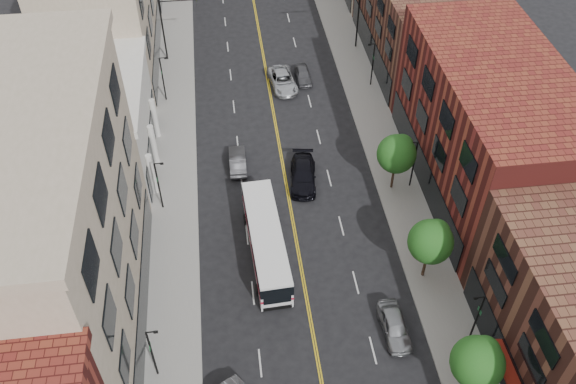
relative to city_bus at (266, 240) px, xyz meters
name	(u,v)px	position (x,y,z in m)	size (l,w,h in m)	color
sidewalk_left	(176,128)	(-7.42, 17.27, -1.61)	(4.00, 110.00, 0.15)	gray
sidewalk_right	(372,113)	(12.58, 17.27, -1.61)	(4.00, 110.00, 0.15)	gray
bldg_l_tanoffice	(43,241)	(-14.42, -4.73, 7.31)	(10.00, 22.00, 18.00)	tan
bldg_l_white	(91,127)	(-14.42, 13.27, 2.31)	(10.00, 14.00, 8.00)	silver
bldg_r_mid	(489,129)	(19.58, 6.27, 4.31)	(10.00, 22.00, 12.00)	maroon
bldg_r_far_a	(418,18)	(19.58, 27.27, 3.31)	(10.00, 20.00, 10.00)	#572C22
tree_r_1	(479,361)	(11.97, -13.65, 2.44)	(3.40, 3.40, 5.59)	black
tree_r_2	(432,240)	(11.97, -3.65, 2.44)	(3.40, 3.40, 5.59)	black
tree_r_3	(397,152)	(11.97, 6.35, 2.44)	(3.40, 3.40, 5.59)	black
lamp_l_1	(152,351)	(-8.37, -9.73, 1.28)	(0.81, 0.55, 5.05)	black
lamp_l_2	(159,183)	(-8.37, 6.27, 1.28)	(0.81, 0.55, 5.05)	black
lamp_l_3	(163,77)	(-8.37, 22.27, 1.28)	(0.81, 0.55, 5.05)	black
lamp_r_1	(477,316)	(13.53, -9.73, 1.28)	(0.81, 0.55, 5.05)	black
lamp_r_2	(414,162)	(13.53, 6.27, 1.28)	(0.81, 0.55, 5.05)	black
lamp_r_3	(373,62)	(13.53, 22.27, 1.28)	(0.81, 0.55, 5.05)	black
signal_mast_left	(169,23)	(-7.68, 30.27, 2.96)	(4.49, 0.18, 7.20)	black
signal_mast_right	(352,11)	(12.85, 30.27, 2.96)	(4.49, 0.18, 7.20)	black
city_bus	(266,240)	(0.00, 0.00, 0.00)	(3.13, 11.39, 2.90)	white
car_parked_far	(395,326)	(8.38, -8.44, -0.93)	(1.79, 4.45, 1.52)	#929499
car_lane_behind	(238,160)	(-1.60, 10.91, -0.97)	(1.52, 4.35, 1.43)	#434347
car_lane_a	(303,175)	(4.13, 8.09, -0.88)	(2.26, 5.57, 1.62)	black
car_lane_b	(283,80)	(4.08, 23.31, -0.92)	(2.55, 5.54, 1.54)	silver
car_lane_c	(303,75)	(6.44, 24.27, -1.01)	(1.60, 3.99, 1.36)	#47484C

